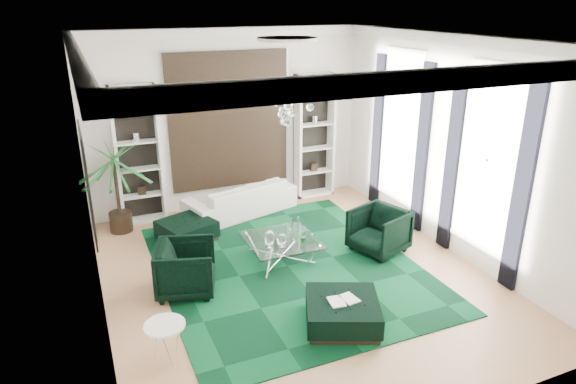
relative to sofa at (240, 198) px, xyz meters
name	(u,v)px	position (x,y,z in m)	size (l,w,h in m)	color
floor	(294,275)	(0.00, -2.85, -0.36)	(6.00, 7.00, 0.02)	tan
ceiling	(296,38)	(0.00, -2.85, 3.46)	(6.00, 7.00, 0.02)	white
wall_back	(228,120)	(0.00, 0.66, 1.55)	(6.00, 0.02, 3.80)	silver
wall_front	(444,271)	(0.00, -6.36, 1.55)	(6.00, 0.02, 3.80)	silver
wall_left	(87,194)	(-3.01, -2.85, 1.55)	(0.02, 7.00, 3.80)	silver
wall_right	(452,146)	(3.01, -2.85, 1.55)	(0.02, 7.00, 3.80)	silver
crown_molding	(296,46)	(0.00, -2.85, 3.35)	(6.00, 7.00, 0.18)	white
ceiling_medallion	(287,39)	(0.00, -2.55, 3.42)	(0.90, 0.90, 0.05)	white
tapestry	(229,121)	(0.00, 0.61, 1.55)	(2.50, 0.06, 2.80)	black
shelving_left	(138,156)	(-1.95, 0.46, 1.05)	(0.90, 0.38, 2.80)	white
shelving_right	(314,136)	(1.95, 0.46, 1.05)	(0.90, 0.38, 2.80)	white
painting	(88,183)	(-2.97, -2.25, 1.50)	(0.04, 1.30, 1.60)	black
window_near	(488,160)	(2.99, -3.75, 1.55)	(0.03, 1.10, 2.90)	white
curtain_near_a	(522,191)	(2.96, -4.53, 1.30)	(0.07, 0.30, 3.25)	black
curtain_near_b	(452,162)	(2.96, -2.97, 1.30)	(0.07, 0.30, 3.25)	black
window_far	(401,128)	(2.99, -1.35, 1.55)	(0.03, 1.10, 2.90)	white
curtain_far_a	(422,150)	(2.96, -2.13, 1.30)	(0.07, 0.30, 3.25)	black
curtain_far_b	(378,131)	(2.96, -0.57, 1.30)	(0.07, 0.30, 3.25)	black
rug	(287,266)	(0.00, -2.55, -0.34)	(4.20, 5.00, 0.02)	black
sofa	(240,198)	(0.00, 0.00, 0.00)	(2.39, 0.94, 0.70)	white
armchair_left	(186,268)	(-1.75, -2.65, 0.06)	(0.87, 0.89, 0.81)	black
armchair_right	(379,231)	(1.75, -2.65, 0.06)	(0.87, 0.89, 0.81)	black
coffee_table	(282,250)	(0.00, -2.30, -0.14)	(1.20, 1.20, 0.41)	white
ottoman_side	(187,231)	(-1.35, -0.85, -0.15)	(0.90, 0.90, 0.40)	black
ottoman_front	(342,313)	(0.05, -4.40, -0.15)	(1.00, 1.00, 0.40)	black
book	(343,300)	(0.05, -4.40, 0.07)	(0.42, 0.28, 0.03)	white
side_table	(166,342)	(-2.35, -4.15, -0.10)	(0.52, 0.52, 0.50)	white
palm	(115,174)	(-2.45, 0.10, 0.85)	(1.50, 1.50, 2.40)	#20692C
chandelier	(287,102)	(0.00, -2.55, 2.50)	(0.80, 0.80, 0.72)	white
table_plant	(304,236)	(0.30, -2.55, 0.18)	(0.13, 0.11, 0.24)	#20692C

